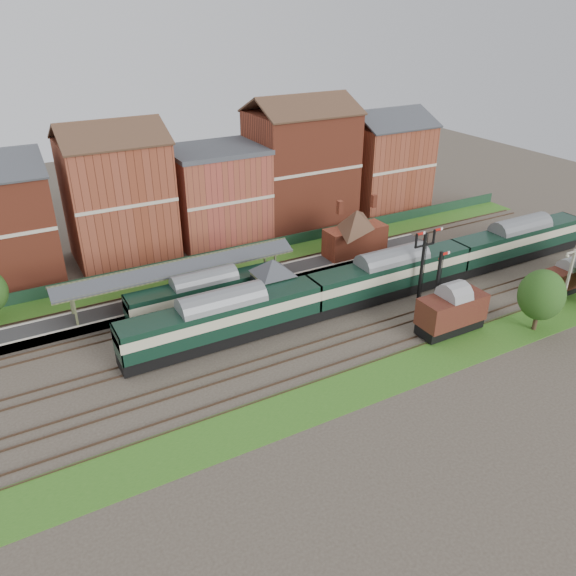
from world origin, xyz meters
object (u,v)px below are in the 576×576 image
platform_railcar (205,293)px  goods_van_a (452,311)px  signal_box (273,284)px  semaphore_bracket (423,262)px  dmu_train (391,274)px

platform_railcar → goods_van_a: 25.05m
signal_box → semaphore_bracket: (15.04, -5.75, 1.44)m
signal_box → goods_van_a: 18.16m
signal_box → platform_railcar: bearing=152.7°
dmu_train → goods_van_a: size_ratio=8.74×
platform_railcar → goods_van_a: goods_van_a is taller
goods_van_a → semaphore_bracket: bearing=75.7°
signal_box → dmu_train: size_ratio=0.10×
platform_railcar → dmu_train: bearing=-18.6°
signal_box → goods_van_a: signal_box is taller
dmu_train → platform_railcar: (-19.26, 6.50, -0.43)m
semaphore_bracket → goods_van_a: bearing=-104.3°
signal_box → goods_van_a: (13.38, -12.25, -0.84)m
semaphore_bracket → platform_railcar: bearing=157.1°
signal_box → semaphore_bracket: semaphore_bracket is taller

